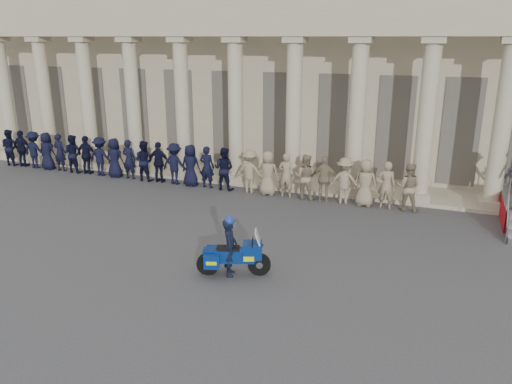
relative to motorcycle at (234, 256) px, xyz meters
The scene contains 5 objects.
ground 2.31m from the motorcycle, behind, with size 90.00×90.00×0.00m, color #3A3A3C.
building 15.75m from the motorcycle, 98.35° to the left, with size 40.00×12.50×9.00m.
officer_rank 9.36m from the motorcycle, 129.51° to the left, with size 20.34×0.70×1.84m.
motorcycle is the anchor object (origin of this frame).
rider 0.31m from the motorcycle, 159.06° to the right, with size 0.57×0.69×1.72m.
Camera 1 is at (7.25, -11.75, 6.27)m, focal length 35.00 mm.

